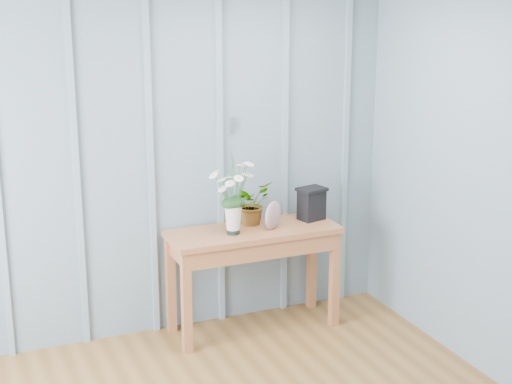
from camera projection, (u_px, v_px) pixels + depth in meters
name	position (u px, v px, depth m)	size (l,w,h in m)	color
room_shell	(168.00, 74.00, 3.83)	(4.00, 4.50, 2.50)	gray
sideboard	(253.00, 245.00, 5.48)	(1.20, 0.45, 0.75)	#9B5832
daisy_vase	(233.00, 184.00, 5.26)	(0.40, 0.30, 0.57)	black
spider_plant	(251.00, 203.00, 5.54)	(0.27, 0.24, 0.30)	#153A18
felt_disc_vessel	(273.00, 215.00, 5.43)	(0.20, 0.06, 0.20)	#813E56
carved_box	(312.00, 203.00, 5.64)	(0.22, 0.19, 0.24)	black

